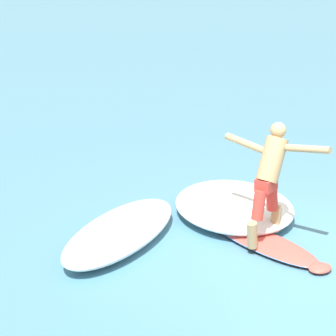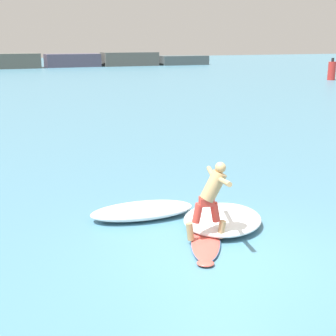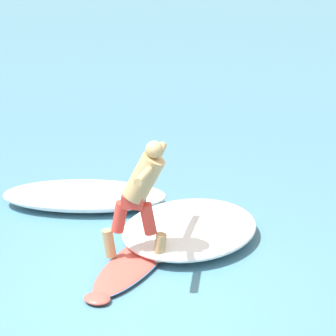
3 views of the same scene
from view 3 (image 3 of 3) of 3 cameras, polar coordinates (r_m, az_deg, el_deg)
name	(u,v)px [view 3 (image 3 of 3)]	position (r m, az deg, el deg)	size (l,w,h in m)	color
ground_plane	(135,292)	(9.05, -2.37, -8.85)	(200.00, 200.00, 0.00)	teal
surfboard	(133,263)	(9.54, -2.50, -6.79)	(1.35, 1.95, 0.22)	#DA5247
surfer	(142,191)	(9.15, -1.91, -1.69)	(0.83, 1.45, 1.50)	tan
wave_foam_at_tail	(190,229)	(10.12, 1.58, -4.36)	(2.44, 2.44, 0.30)	white
wave_foam_at_nose	(84,196)	(11.09, -6.01, -2.00)	(2.35, 1.13, 0.31)	white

